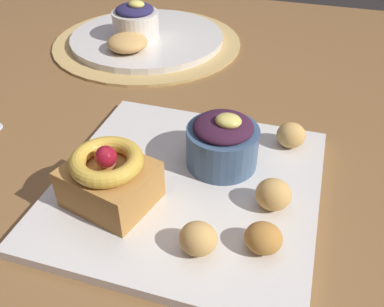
# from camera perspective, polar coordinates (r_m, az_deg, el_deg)

# --- Properties ---
(dining_table) EXTENTS (1.35, 1.02, 0.73)m
(dining_table) POSITION_cam_1_polar(r_m,az_deg,el_deg) (0.72, 0.01, 1.60)
(dining_table) COLOR brown
(dining_table) RESTS_ON ground_plane
(woven_placemat) EXTENTS (0.37, 0.37, 0.00)m
(woven_placemat) POSITION_cam_1_polar(r_m,az_deg,el_deg) (0.86, -6.06, 14.84)
(woven_placemat) COLOR tan
(woven_placemat) RESTS_ON dining_table
(front_plate) EXTENTS (0.30, 0.30, 0.01)m
(front_plate) POSITION_cam_1_polar(r_m,az_deg,el_deg) (0.49, -0.69, -4.53)
(front_plate) COLOR silver
(front_plate) RESTS_ON dining_table
(cake_slice) EXTENTS (0.10, 0.10, 0.07)m
(cake_slice) POSITION_cam_1_polar(r_m,az_deg,el_deg) (0.45, -11.17, -3.28)
(cake_slice) COLOR #B77F3D
(cake_slice) RESTS_ON front_plate
(berry_ramekin) EXTENTS (0.09, 0.09, 0.07)m
(berry_ramekin) POSITION_cam_1_polar(r_m,az_deg,el_deg) (0.49, 4.17, 1.58)
(berry_ramekin) COLOR #3D5675
(berry_ramekin) RESTS_ON front_plate
(fritter_front) EXTENTS (0.04, 0.03, 0.03)m
(fritter_front) POSITION_cam_1_polar(r_m,az_deg,el_deg) (0.41, 9.66, -11.25)
(fritter_front) COLOR #BC7F38
(fritter_front) RESTS_ON front_plate
(fritter_middle) EXTENTS (0.04, 0.03, 0.03)m
(fritter_middle) POSITION_cam_1_polar(r_m,az_deg,el_deg) (0.40, 0.84, -11.47)
(fritter_middle) COLOR tan
(fritter_middle) RESTS_ON front_plate
(fritter_back) EXTENTS (0.04, 0.03, 0.03)m
(fritter_back) POSITION_cam_1_polar(r_m,az_deg,el_deg) (0.55, 13.28, 2.44)
(fritter_back) COLOR tan
(fritter_back) RESTS_ON front_plate
(fritter_extra) EXTENTS (0.04, 0.04, 0.04)m
(fritter_extra) POSITION_cam_1_polar(r_m,az_deg,el_deg) (0.45, 10.98, -5.48)
(fritter_extra) COLOR tan
(fritter_extra) RESTS_ON front_plate
(back_plate) EXTENTS (0.30, 0.30, 0.01)m
(back_plate) POSITION_cam_1_polar(r_m,az_deg,el_deg) (0.86, -6.10, 15.36)
(back_plate) COLOR silver
(back_plate) RESTS_ON woven_placemat
(back_ramekin) EXTENTS (0.09, 0.09, 0.07)m
(back_ramekin) POSITION_cam_1_polar(r_m,az_deg,el_deg) (0.84, -7.67, 17.38)
(back_ramekin) COLOR silver
(back_ramekin) RESTS_ON back_plate
(back_pastry) EXTENTS (0.07, 0.07, 0.03)m
(back_pastry) POSITION_cam_1_polar(r_m,az_deg,el_deg) (0.79, -8.78, 14.66)
(back_pastry) COLOR tan
(back_pastry) RESTS_ON back_plate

